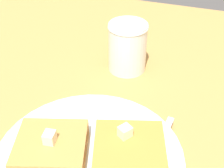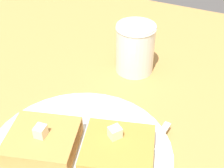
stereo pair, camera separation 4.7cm
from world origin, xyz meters
The scene contains 7 objects.
plate centered at (0.24, 10.37, 3.59)cm, with size 24.53×24.53×1.27cm.
toast_slice_left centered at (-4.47, 8.93, 5.41)cm, with size 8.79×7.98×2.54cm, color #BC833F.
toast_slice_middle centered at (4.95, 11.81, 5.41)cm, with size 8.79×7.98×2.54cm, color #B48034.
butter_pat_primary centered at (-4.38, 8.82, 7.43)cm, with size 1.50×1.35×1.50cm, color #F8ECC4.
butter_pat_secondary centered at (4.07, 12.71, 7.43)cm, with size 1.50×1.35×1.50cm, color #F6EAC2.
fork centered at (7.96, 11.34, 4.32)cm, with size 3.02×16.06×0.36cm.
syrup_jar centered at (-1.52, 32.78, 7.01)cm, with size 7.03×7.03×8.96cm.
Camera 2 is at (15.61, -11.92, 35.65)cm, focal length 50.00 mm.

